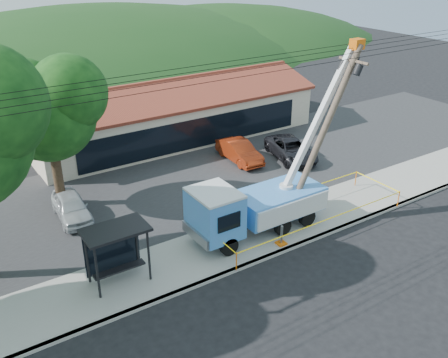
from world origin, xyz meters
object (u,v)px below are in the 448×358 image
at_px(car_red, 239,162).
at_px(car_dark, 290,159).
at_px(car_silver, 73,219).
at_px(leaning_pole, 325,129).
at_px(bus_shelter, 115,241).
at_px(utility_truck, 254,204).

distance_m(car_red, car_dark, 3.72).
relative_size(car_red, car_dark, 0.87).
xyz_separation_m(car_silver, car_red, (12.45, 1.51, 0.00)).
bearing_deg(leaning_pole, bus_shelter, 177.60).
xyz_separation_m(utility_truck, car_dark, (8.19, 6.64, -1.80)).
distance_m(utility_truck, car_silver, 10.34).
bearing_deg(car_dark, leaning_pole, -105.64).
bearing_deg(bus_shelter, car_red, 33.65).
distance_m(utility_truck, bus_shelter, 7.64).
bearing_deg(car_dark, car_red, 167.81).
distance_m(leaning_pole, car_red, 10.22).
bearing_deg(car_red, bus_shelter, -143.20).
bearing_deg(bus_shelter, car_silver, 89.95).
bearing_deg(utility_truck, bus_shelter, 179.64).
height_order(utility_truck, car_red, utility_truck).
relative_size(utility_truck, bus_shelter, 3.56).
distance_m(utility_truck, car_dark, 10.70).
xyz_separation_m(utility_truck, bus_shelter, (-7.64, 0.05, 0.37)).
distance_m(utility_truck, leaning_pole, 5.43).
height_order(leaning_pole, car_dark, leaning_pole).
bearing_deg(car_red, utility_truck, -116.94).
bearing_deg(bus_shelter, leaning_pole, -2.19).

